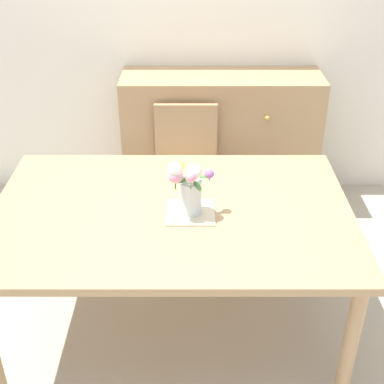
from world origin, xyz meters
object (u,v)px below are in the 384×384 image
Objects in this scene: dresser at (222,141)px; flower_vase at (189,186)px; chair_far at (188,163)px; dining_table at (173,221)px.

flower_vase is (-0.23, -1.38, 0.41)m from dresser.
chair_far is 0.64× the size of dresser.
flower_vase is at bearing 91.21° from chair_far.
dining_table is 1.28× the size of dresser.
dining_table is 1.38m from dresser.
dining_table is at bearing -103.13° from dresser.
dresser reaches higher than chair_far.
flower_vase is at bearing -30.59° from dining_table.
dresser is 4.68× the size of flower_vase.
dining_table is at bearing 86.28° from chair_far.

